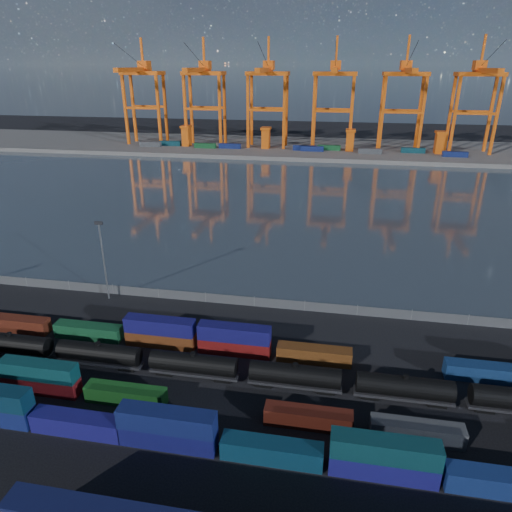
# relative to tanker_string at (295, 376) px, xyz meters

# --- Properties ---
(ground) EXTENTS (700.00, 700.00, 0.00)m
(ground) POSITION_rel_tanker_string_xyz_m (-10.35, -4.73, -2.14)
(ground) COLOR black
(ground) RESTS_ON ground
(harbor_water) EXTENTS (700.00, 700.00, 0.00)m
(harbor_water) POSITION_rel_tanker_string_xyz_m (-10.35, 100.27, -2.13)
(harbor_water) COLOR #323E48
(harbor_water) RESTS_ON ground
(far_quay) EXTENTS (700.00, 70.00, 2.00)m
(far_quay) POSITION_rel_tanker_string_xyz_m (-10.35, 205.27, -1.14)
(far_quay) COLOR #514F4C
(far_quay) RESTS_ON ground
(distant_mountains) EXTENTS (2470.00, 1100.00, 520.00)m
(distant_mountains) POSITION_rel_tanker_string_xyz_m (52.67, 1595.27, 218.16)
(distant_mountains) COLOR #1E2630
(distant_mountains) RESTS_ON ground
(container_row_south) EXTENTS (140.25, 2.52, 5.36)m
(container_row_south) POSITION_rel_tanker_string_xyz_m (-13.82, -13.84, 0.24)
(container_row_south) COLOR #414346
(container_row_south) RESTS_ON ground
(container_row_mid) EXTENTS (114.80, 2.37, 5.04)m
(container_row_mid) POSITION_rel_tanker_string_xyz_m (-9.10, -7.34, -0.32)
(container_row_mid) COLOR #4E300F
(container_row_mid) RESTS_ON ground
(container_row_north) EXTENTS (141.65, 2.43, 5.19)m
(container_row_north) POSITION_rel_tanker_string_xyz_m (-9.94, 7.04, -0.24)
(container_row_north) COLOR navy
(container_row_north) RESTS_ON ground
(tanker_string) EXTENTS (106.87, 2.98, 4.26)m
(tanker_string) POSITION_rel_tanker_string_xyz_m (0.00, 0.00, 0.00)
(tanker_string) COLOR black
(tanker_string) RESTS_ON ground
(waterfront_fence) EXTENTS (160.12, 0.12, 2.20)m
(waterfront_fence) POSITION_rel_tanker_string_xyz_m (-10.35, 23.27, -1.13)
(waterfront_fence) COLOR #595B5E
(waterfront_fence) RESTS_ON ground
(yard_light_mast) EXTENTS (1.60, 0.40, 16.60)m
(yard_light_mast) POSITION_rel_tanker_string_xyz_m (-40.35, 21.27, 7.16)
(yard_light_mast) COLOR slate
(yard_light_mast) RESTS_ON ground
(gantry_cranes) EXTENTS (197.22, 42.65, 57.76)m
(gantry_cranes) POSITION_rel_tanker_string_xyz_m (-17.85, 198.74, 33.27)
(gantry_cranes) COLOR #EB5B10
(gantry_cranes) RESTS_ON ground
(quay_containers) EXTENTS (172.58, 10.99, 2.60)m
(quay_containers) POSITION_rel_tanker_string_xyz_m (-21.35, 190.73, 1.16)
(quay_containers) COLOR navy
(quay_containers) RESTS_ON far_quay
(straddle_carriers) EXTENTS (140.00, 7.00, 11.10)m
(straddle_carriers) POSITION_rel_tanker_string_xyz_m (-12.85, 195.27, 5.68)
(straddle_carriers) COLOR #EB5B10
(straddle_carriers) RESTS_ON far_quay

